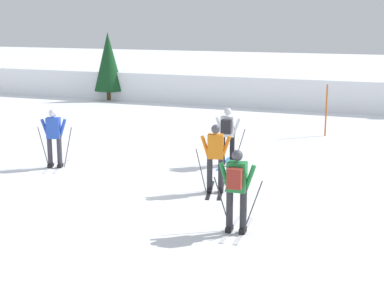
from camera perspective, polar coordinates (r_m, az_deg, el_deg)
name	(u,v)px	position (r m, az deg, el deg)	size (l,w,h in m)	color
ground_plane	(96,187)	(15.15, -9.36, -4.16)	(120.00, 120.00, 0.00)	white
far_snow_ridge	(273,83)	(32.69, 7.94, 5.96)	(80.00, 9.70, 1.46)	white
skier_blue	(54,137)	(17.09, -13.35, 0.71)	(0.96, 1.64, 1.71)	silver
skier_green	(237,188)	(11.56, 4.38, -4.27)	(1.00, 1.62, 1.71)	silver
skier_orange	(215,156)	(14.27, 2.31, -1.22)	(0.98, 1.64, 1.71)	black
skier_white	(227,134)	(16.88, 3.49, 1.01)	(1.00, 1.63, 1.71)	#237AC6
trail_marker_pole	(326,110)	(21.76, 13.00, 3.23)	(0.06, 0.06, 1.89)	#C65614
conifer_far_left	(108,62)	(30.88, -8.20, 7.97)	(1.52, 1.52, 3.53)	#513823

